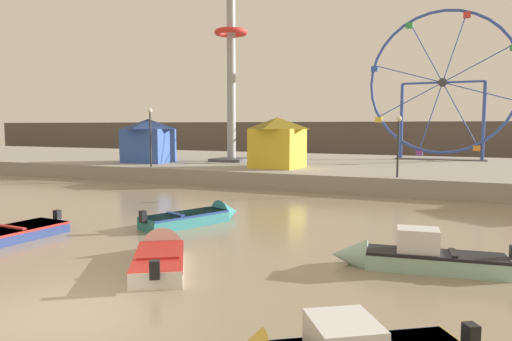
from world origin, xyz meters
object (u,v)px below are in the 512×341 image
object	(u,v)px
motorboat_teal_painted	(200,216)
drop_tower_steel_tower	(231,66)
motorboat_seafoam	(410,256)
promenade_lamp_far	(398,136)
carnival_booth_blue_tent	(148,140)
motorboat_white_red_stripe	(161,254)
carnival_booth_yellow_awning	(277,142)
promenade_lamp_near	(150,129)
ferris_wheel_blue_frame	(443,85)

from	to	relation	value
motorboat_teal_painted	drop_tower_steel_tower	size ratio (longest dim) A/B	0.28
motorboat_seafoam	promenade_lamp_far	bearing A→B (deg)	-88.26
drop_tower_steel_tower	carnival_booth_blue_tent	xyz separation A→B (m)	(-5.50, -3.64, -5.89)
motorboat_white_red_stripe	carnival_booth_yellow_awning	world-z (taller)	carnival_booth_yellow_awning
promenade_lamp_far	motorboat_seafoam	bearing A→B (deg)	-81.18
motorboat_white_red_stripe	carnival_booth_blue_tent	size ratio (longest dim) A/B	1.05
motorboat_white_red_stripe	promenade_lamp_far	size ratio (longest dim) A/B	1.21
motorboat_white_red_stripe	promenade_lamp_near	world-z (taller)	promenade_lamp_near
motorboat_teal_painted	carnival_booth_blue_tent	distance (m)	19.95
motorboat_white_red_stripe	motorboat_teal_painted	bearing A→B (deg)	-13.30
motorboat_seafoam	drop_tower_steel_tower	world-z (taller)	drop_tower_steel_tower
promenade_lamp_near	promenade_lamp_far	world-z (taller)	promenade_lamp_near
motorboat_white_red_stripe	carnival_booth_blue_tent	distance (m)	25.16
ferris_wheel_blue_frame	drop_tower_steel_tower	size ratio (longest dim) A/B	0.77
ferris_wheel_blue_frame	promenade_lamp_far	bearing A→B (deg)	-95.36
carnival_booth_yellow_awning	carnival_booth_blue_tent	bearing A→B (deg)	-178.14
ferris_wheel_blue_frame	carnival_booth_yellow_awning	distance (m)	16.61
ferris_wheel_blue_frame	promenade_lamp_far	xyz separation A→B (m)	(-1.47, -15.65, -3.97)
drop_tower_steel_tower	carnival_booth_blue_tent	size ratio (longest dim) A/B	4.07
motorboat_teal_painted	ferris_wheel_blue_frame	bearing A→B (deg)	6.85
motorboat_teal_painted	promenade_lamp_far	xyz separation A→B (m)	(6.18, 11.15, 3.03)
ferris_wheel_blue_frame	promenade_lamp_near	size ratio (longest dim) A/B	3.05
carnival_booth_yellow_awning	carnival_booth_blue_tent	size ratio (longest dim) A/B	0.93
motorboat_white_red_stripe	motorboat_seafoam	distance (m)	6.95
motorboat_teal_painted	ferris_wheel_blue_frame	size ratio (longest dim) A/B	0.36
ferris_wheel_blue_frame	promenade_lamp_far	size ratio (longest dim) A/B	3.63
motorboat_seafoam	promenade_lamp_far	distance (m)	14.72
motorboat_seafoam	carnival_booth_blue_tent	distance (m)	28.13
motorboat_seafoam	ferris_wheel_blue_frame	bearing A→B (deg)	-95.66
motorboat_teal_painted	promenade_lamp_near	size ratio (longest dim) A/B	1.11
motorboat_teal_painted	ferris_wheel_blue_frame	xyz separation A→B (m)	(7.65, 26.79, 7.00)
motorboat_seafoam	motorboat_white_red_stripe	bearing A→B (deg)	11.43
promenade_lamp_near	promenade_lamp_far	xyz separation A→B (m)	(16.79, -0.16, -0.37)
motorboat_teal_painted	promenade_lamp_far	world-z (taller)	promenade_lamp_far
ferris_wheel_blue_frame	carnival_booth_yellow_awning	xyz separation A→B (m)	(-9.84, -12.62, -4.46)
motorboat_teal_painted	carnival_booth_blue_tent	bearing A→B (deg)	64.94
promenade_lamp_near	promenade_lamp_far	bearing A→B (deg)	-0.55
promenade_lamp_far	carnival_booth_blue_tent	bearing A→B (deg)	169.75
carnival_booth_blue_tent	promenade_lamp_near	world-z (taller)	promenade_lamp_near
motorboat_teal_painted	carnival_booth_yellow_awning	xyz separation A→B (m)	(-2.20, 14.18, 2.54)
carnival_booth_blue_tent	promenade_lamp_near	xyz separation A→B (m)	(2.67, -3.36, 0.89)
motorboat_white_red_stripe	promenade_lamp_far	world-z (taller)	promenade_lamp_far
motorboat_seafoam	promenade_lamp_near	world-z (taller)	promenade_lamp_near
promenade_lamp_far	motorboat_white_red_stripe	bearing A→B (deg)	-104.89
ferris_wheel_blue_frame	promenade_lamp_far	distance (m)	16.21
ferris_wheel_blue_frame	carnival_booth_blue_tent	world-z (taller)	ferris_wheel_blue_frame
motorboat_seafoam	ferris_wheel_blue_frame	size ratio (longest dim) A/B	0.39
promenade_lamp_near	motorboat_white_red_stripe	bearing A→B (deg)	-53.25
ferris_wheel_blue_frame	drop_tower_steel_tower	bearing A→B (deg)	-151.20
carnival_booth_yellow_awning	motorboat_teal_painted	bearing A→B (deg)	-76.81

